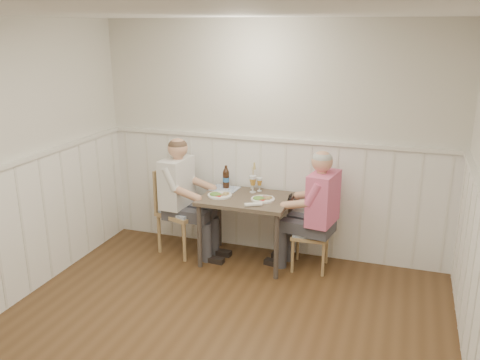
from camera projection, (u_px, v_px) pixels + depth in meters
The scene contains 15 objects.
room_shell at pixel (190, 176), 3.51m from camera, with size 4.04×4.54×2.60m.
wainscot at pixel (226, 247), 4.38m from camera, with size 4.00×4.49×1.34m.
dining_table at pixel (246, 206), 5.49m from camera, with size 0.95×0.70×0.75m.
chair_right at pixel (316, 231), 5.38m from camera, with size 0.39×0.39×0.80m.
chair_left at pixel (179, 207), 5.81m from camera, with size 0.58×0.58×0.98m.
man_in_pink at pixel (318, 222), 5.28m from camera, with size 0.67×0.47×1.34m.
diner_cream at pixel (181, 205), 5.73m from camera, with size 0.65×0.45×1.37m.
plate_man at pixel (262, 198), 5.36m from camera, with size 0.25×0.25×0.06m.
plate_diner at pixel (218, 194), 5.49m from camera, with size 0.26×0.26×0.07m.
beer_glass_a at pixel (260, 182), 5.63m from camera, with size 0.06×0.06×0.15m.
beer_glass_b at pixel (253, 181), 5.58m from camera, with size 0.08×0.08×0.19m.
beer_bottle at pixel (226, 178), 5.74m from camera, with size 0.07×0.07×0.27m.
rolled_napkin at pixel (253, 204), 5.18m from camera, with size 0.18×0.12×0.04m.
grass_vase at pixel (252, 176), 5.70m from camera, with size 0.04×0.04×0.33m.
gingham_mat at pixel (225, 188), 5.74m from camera, with size 0.32×0.26×0.01m.
Camera 1 is at (1.40, -3.08, 2.51)m, focal length 38.00 mm.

